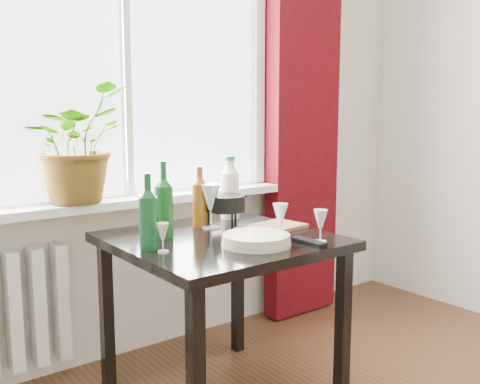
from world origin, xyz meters
TOP-DOWN VIEW (x-y plane):
  - window at (0.00, 2.22)m, footprint 1.72×0.08m
  - windowsill at (0.00, 2.15)m, footprint 1.72×0.20m
  - curtain at (1.12, 2.12)m, footprint 0.50×0.12m
  - table at (0.10, 1.55)m, footprint 0.85×0.85m
  - potted_plant at (-0.28, 2.16)m, footprint 0.65×0.63m
  - wine_bottle_left at (-0.24, 1.54)m, footprint 0.08×0.08m
  - wine_bottle_right at (-0.10, 1.68)m, footprint 0.08×0.08m
  - bottle_amber at (0.14, 1.77)m, footprint 0.09×0.09m
  - cleaning_bottle at (0.37, 1.85)m, footprint 0.09×0.09m
  - wineglass_front_right at (0.27, 1.36)m, footprint 0.08×0.08m
  - wineglass_far_right at (0.36, 1.22)m, footprint 0.07×0.07m
  - wineglass_back_center at (0.16, 1.71)m, footprint 0.10×0.10m
  - wineglass_back_left at (-0.07, 1.91)m, footprint 0.07×0.07m
  - wineglass_front_left at (-0.22, 1.47)m, footprint 0.05×0.05m
  - plate_stack at (0.12, 1.34)m, footprint 0.36×0.36m
  - fondue_pot at (0.25, 1.72)m, footprint 0.25×0.23m
  - tv_remote at (0.30, 1.23)m, footprint 0.05×0.16m
  - cutting_board at (0.37, 1.53)m, footprint 0.31×0.22m

SIDE VIEW (x-z plane):
  - table at x=0.10m, z-range 0.28..1.02m
  - cutting_board at x=0.37m, z-range 0.74..0.76m
  - tv_remote at x=0.30m, z-range 0.74..0.76m
  - plate_stack at x=0.12m, z-range 0.74..0.78m
  - wineglass_front_left at x=-0.22m, z-range 0.74..0.85m
  - wineglass_far_right at x=0.36m, z-range 0.74..0.88m
  - fondue_pot at x=0.25m, z-range 0.74..0.88m
  - wineglass_front_right at x=0.27m, z-range 0.74..0.89m
  - wineglass_back_left at x=-0.07m, z-range 0.74..0.89m
  - windowsill at x=0.00m, z-range 0.80..0.84m
  - wineglass_back_center at x=0.16m, z-range 0.74..0.95m
  - bottle_amber at x=0.14m, z-range 0.74..1.03m
  - wine_bottle_left at x=-0.24m, z-range 0.74..1.03m
  - cleaning_bottle at x=0.37m, z-range 0.74..1.06m
  - wine_bottle_right at x=-0.10m, z-range 0.74..1.06m
  - potted_plant at x=-0.28m, z-range 0.84..1.39m
  - curtain at x=1.12m, z-range 0.01..2.58m
  - window at x=0.00m, z-range 0.79..2.41m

